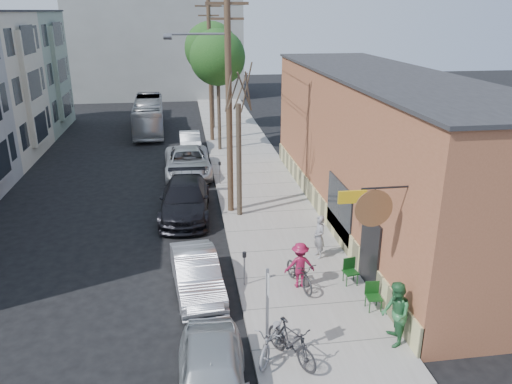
{
  "coord_description": "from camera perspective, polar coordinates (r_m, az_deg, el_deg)",
  "views": [
    {
      "loc": [
        0.44,
        -15.44,
        9.08
      ],
      "look_at": [
        3.46,
        5.1,
        1.5
      ],
      "focal_mm": 35.0,
      "sensor_mm": 36.0,
      "label": 1
    }
  ],
  "objects": [
    {
      "name": "car_0",
      "position": [
        12.85,
        -5.08,
        -20.53
      ],
      "size": [
        1.94,
        4.41,
        1.48
      ],
      "primitive_type": "imported",
      "rotation": [
        0.0,
        0.0,
        -0.05
      ],
      "color": "#AFB4B7",
      "rests_on": "ground"
    },
    {
      "name": "cyclist_bike",
      "position": [
        17.29,
        5.0,
        -9.17
      ],
      "size": [
        1.09,
        2.05,
        1.02
      ],
      "primitive_type": "imported",
      "rotation": [
        0.0,
        0.0,
        0.22
      ],
      "color": "black",
      "rests_on": "sidewalk"
    },
    {
      "name": "car_2",
      "position": [
        23.45,
        -8.11,
        -0.84
      ],
      "size": [
        2.54,
        5.61,
        1.59
      ],
      "primitive_type": "imported",
      "rotation": [
        0.0,
        0.0,
        -0.06
      ],
      "color": "black",
      "rests_on": "ground"
    },
    {
      "name": "parked_bike_b",
      "position": [
        14.17,
        2.05,
        -16.29
      ],
      "size": [
        1.62,
        2.13,
        1.07
      ],
      "primitive_type": "imported",
      "rotation": [
        0.0,
        0.0,
        -0.51
      ],
      "color": "gray",
      "rests_on": "sidewalk"
    },
    {
      "name": "tree_leafy_mid",
      "position": [
        33.28,
        -4.41,
        15.05
      ],
      "size": [
        3.6,
        3.6,
        7.88
      ],
      "color": "#44392C",
      "rests_on": "sidewalk"
    },
    {
      "name": "patio_chair_b",
      "position": [
        16.46,
        13.32,
        -11.61
      ],
      "size": [
        0.53,
        0.53,
        0.88
      ],
      "primitive_type": null,
      "rotation": [
        0.0,
        0.0,
        -0.05
      ],
      "color": "#103C13",
      "rests_on": "sidewalk"
    },
    {
      "name": "utility_pole_near",
      "position": [
        22.3,
        -3.28,
        10.55
      ],
      "size": [
        3.57,
        0.28,
        10.0
      ],
      "color": "#503A28",
      "rests_on": "sidewalk"
    },
    {
      "name": "tree_bare",
      "position": [
        22.37,
        -1.96,
        3.55
      ],
      "size": [
        0.24,
        0.24,
        5.16
      ],
      "color": "#44392C",
      "rests_on": "sidewalk"
    },
    {
      "name": "ground",
      "position": [
        17.92,
        -8.76,
        -10.65
      ],
      "size": [
        120.0,
        120.0,
        0.0
      ],
      "primitive_type": "plane",
      "color": "black"
    },
    {
      "name": "parking_meter_far",
      "position": [
        27.13,
        -4.16,
        2.64
      ],
      "size": [
        0.14,
        0.14,
        1.24
      ],
      "color": "slate",
      "rests_on": "sidewalk"
    },
    {
      "name": "patio_chair_a",
      "position": [
        17.72,
        10.77,
        -8.97
      ],
      "size": [
        0.59,
        0.59,
        0.88
      ],
      "primitive_type": null,
      "rotation": [
        0.0,
        0.0,
        0.19
      ],
      "color": "#103C13",
      "rests_on": "sidewalk"
    },
    {
      "name": "parked_bike_a",
      "position": [
        13.95,
        4.07,
        -16.76
      ],
      "size": [
        1.43,
        1.96,
        1.16
      ],
      "primitive_type": "imported",
      "rotation": [
        0.0,
        0.0,
        0.52
      ],
      "color": "black",
      "rests_on": "sidewalk"
    },
    {
      "name": "cafe_building",
      "position": [
        22.89,
        13.92,
        4.84
      ],
      "size": [
        6.6,
        20.2,
        6.61
      ],
      "color": "#975638",
      "rests_on": "ground"
    },
    {
      "name": "sidewalk",
      "position": [
        28.19,
        -0.15,
        1.43
      ],
      "size": [
        4.5,
        58.0,
        0.15
      ],
      "primitive_type": "cube",
      "color": "#99958E",
      "rests_on": "ground"
    },
    {
      "name": "car_4",
      "position": [
        34.41,
        -7.54,
        5.69
      ],
      "size": [
        1.47,
        3.95,
        1.29
      ],
      "primitive_type": "imported",
      "rotation": [
        0.0,
        0.0,
        0.03
      ],
      "color": "#B4B8BC",
      "rests_on": "ground"
    },
    {
      "name": "patron_green",
      "position": [
        14.85,
        15.64,
        -13.27
      ],
      "size": [
        0.89,
        1.05,
        1.91
      ],
      "primitive_type": "imported",
      "rotation": [
        0.0,
        0.0,
        -1.77
      ],
      "color": "#2B6C3B",
      "rests_on": "sidewalk"
    },
    {
      "name": "car_3",
      "position": [
        29.29,
        -7.81,
        3.41
      ],
      "size": [
        2.72,
        5.69,
        1.56
      ],
      "primitive_type": "imported",
      "rotation": [
        0.0,
        0.0,
        0.02
      ],
      "color": "#A9ACB1",
      "rests_on": "ground"
    },
    {
      "name": "car_1",
      "position": [
        17.19,
        -6.78,
        -9.31
      ],
      "size": [
        1.88,
        4.3,
        1.38
      ],
      "primitive_type": "imported",
      "rotation": [
        0.0,
        0.0,
        0.1
      ],
      "color": "#B7B8C0",
      "rests_on": "ground"
    },
    {
      "name": "utility_pole_far",
      "position": [
        36.0,
        -5.27,
        14.02
      ],
      "size": [
        1.8,
        0.28,
        10.0
      ],
      "color": "#503A28",
      "rests_on": "sidewalk"
    },
    {
      "name": "parking_meter_near",
      "position": [
        17.16,
        -1.33,
        -8.11
      ],
      "size": [
        0.14,
        0.14,
        1.24
      ],
      "color": "slate",
      "rests_on": "sidewalk"
    },
    {
      "name": "cyclist",
      "position": [
        17.14,
        5.03,
        -8.3
      ],
      "size": [
        1.05,
        0.6,
        1.62
      ],
      "primitive_type": "imported",
      "rotation": [
        0.0,
        0.0,
        3.15
      ],
      "color": "maroon",
      "rests_on": "sidewalk"
    },
    {
      "name": "tree_leafy_far",
      "position": [
        39.99,
        -5.15,
        16.0
      ],
      "size": [
        4.07,
        4.07,
        8.2
      ],
      "color": "#44392C",
      "rests_on": "sidewalk"
    },
    {
      "name": "sign_post",
      "position": [
        13.28,
        1.3,
        -13.02
      ],
      "size": [
        0.07,
        0.45,
        2.8
      ],
      "color": "slate",
      "rests_on": "sidewalk"
    },
    {
      "name": "bus",
      "position": [
        40.65,
        -12.17,
        8.57
      ],
      "size": [
        2.49,
        9.34,
        2.58
      ],
      "primitive_type": "imported",
      "rotation": [
        0.0,
        0.0,
        0.03
      ],
      "color": "silver",
      "rests_on": "ground"
    },
    {
      "name": "patron_grey",
      "position": [
        19.14,
        7.23,
        -5.09
      ],
      "size": [
        0.5,
        0.67,
        1.7
      ],
      "primitive_type": "imported",
      "rotation": [
        0.0,
        0.0,
        -1.42
      ],
      "color": "gray",
      "rests_on": "sidewalk"
    },
    {
      "name": "end_cap_building",
      "position": [
        57.58,
        -11.25,
        16.63
      ],
      "size": [
        18.0,
        8.0,
        12.0
      ],
      "primitive_type": "cube",
      "color": "gray",
      "rests_on": "ground"
    }
  ]
}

